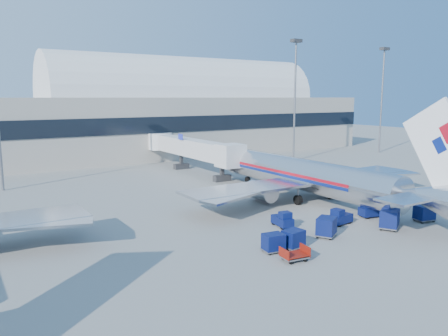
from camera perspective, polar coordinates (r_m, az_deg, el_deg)
ground at (r=43.19m, az=5.39°, el=-7.02°), size 260.00×260.00×0.00m
terminal at (r=89.57m, az=-24.84°, el=5.48°), size 170.00×28.15×21.00m
airliner_main at (r=52.24m, az=11.10°, el=-1.01°), size 32.00×37.26×12.07m
jetbridge_near at (r=72.08m, az=-4.83°, el=2.72°), size 4.40×27.50×6.25m
mast_east at (r=83.79m, az=9.29°, el=10.98°), size 2.00×1.20×22.60m
mast_far_east at (r=102.09m, az=20.01°, el=10.21°), size 2.00×1.20×22.60m
barrier_near at (r=56.85m, az=18.65°, el=-3.04°), size 3.00×0.55×0.90m
barrier_mid at (r=59.42m, az=20.66°, el=-2.64°), size 3.00×0.55×0.90m
barrier_far at (r=62.05m, az=22.50°, el=-2.26°), size 3.00×0.55×0.90m
tug_lead at (r=43.46m, az=14.91°, el=-6.21°), size 2.51×1.46×1.56m
tug_right at (r=46.92m, az=18.64°, el=-5.21°), size 2.73×1.81×1.63m
tug_left at (r=41.58m, az=7.68°, el=-6.70°), size 1.53×2.51×1.54m
cart_train_a at (r=39.38m, az=13.23°, el=-7.45°), size 2.43×2.25×1.72m
cart_train_b at (r=35.95m, az=9.04°, el=-9.10°), size 1.88×1.53×1.52m
cart_train_c at (r=34.96m, az=6.47°, el=-9.63°), size 1.83×1.49×1.47m
cart_solo_near at (r=43.26m, az=20.80°, el=-6.22°), size 2.59×2.39×1.83m
cart_solo_far at (r=47.26m, az=24.70°, el=-5.34°), size 2.06×1.73×1.59m
cart_open_red at (r=33.55m, az=9.22°, el=-11.25°), size 2.13×1.62×0.53m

